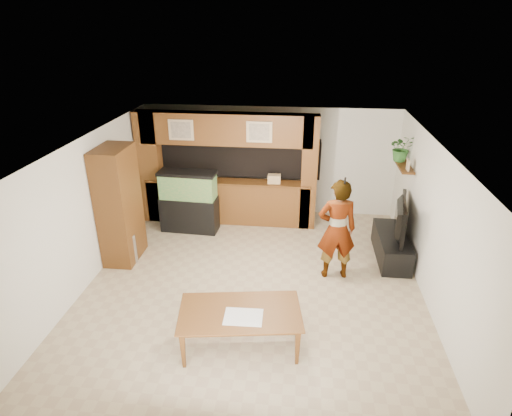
# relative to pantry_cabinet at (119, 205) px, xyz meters

# --- Properties ---
(floor) EXTENTS (6.50, 6.50, 0.00)m
(floor) POSITION_rel_pantry_cabinet_xyz_m (2.70, -0.60, -1.15)
(floor) COLOR tan
(floor) RESTS_ON ground
(ceiling) EXTENTS (6.50, 6.50, 0.00)m
(ceiling) POSITION_rel_pantry_cabinet_xyz_m (2.70, -0.60, 1.45)
(ceiling) COLOR white
(ceiling) RESTS_ON wall_back
(wall_back) EXTENTS (6.00, 0.00, 6.00)m
(wall_back) POSITION_rel_pantry_cabinet_xyz_m (2.70, 2.65, 0.15)
(wall_back) COLOR silver
(wall_back) RESTS_ON floor
(wall_left) EXTENTS (0.00, 6.50, 6.50)m
(wall_left) POSITION_rel_pantry_cabinet_xyz_m (-0.30, -0.60, 0.15)
(wall_left) COLOR silver
(wall_left) RESTS_ON floor
(wall_right) EXTENTS (0.00, 6.50, 6.50)m
(wall_right) POSITION_rel_pantry_cabinet_xyz_m (5.70, -0.60, 0.15)
(wall_right) COLOR silver
(wall_right) RESTS_ON floor
(partition) EXTENTS (4.20, 0.99, 2.60)m
(partition) POSITION_rel_pantry_cabinet_xyz_m (1.75, 2.04, 0.16)
(partition) COLOR brown
(partition) RESTS_ON floor
(wall_clock) EXTENTS (0.05, 0.25, 0.25)m
(wall_clock) POSITION_rel_pantry_cabinet_xyz_m (-0.27, 0.40, 0.75)
(wall_clock) COLOR black
(wall_clock) RESTS_ON wall_left
(wall_shelf) EXTENTS (0.25, 0.90, 0.04)m
(wall_shelf) POSITION_rel_pantry_cabinet_xyz_m (5.55, 1.35, 0.55)
(wall_shelf) COLOR brown
(wall_shelf) RESTS_ON wall_right
(pantry_cabinet) EXTENTS (0.58, 0.94, 2.30)m
(pantry_cabinet) POSITION_rel_pantry_cabinet_xyz_m (0.00, 0.00, 0.00)
(pantry_cabinet) COLOR brown
(pantry_cabinet) RESTS_ON floor
(trash_can) EXTENTS (0.33, 0.33, 0.61)m
(trash_can) POSITION_rel_pantry_cabinet_xyz_m (0.14, -0.16, -0.85)
(trash_can) COLOR #B2B2B7
(trash_can) RESTS_ON floor
(aquarium) EXTENTS (1.27, 0.48, 1.41)m
(aquarium) POSITION_rel_pantry_cabinet_xyz_m (1.00, 1.35, -0.47)
(aquarium) COLOR black
(aquarium) RESTS_ON floor
(tv_stand) EXTENTS (0.56, 1.54, 0.51)m
(tv_stand) POSITION_rel_pantry_cabinet_xyz_m (5.35, 0.59, -0.90)
(tv_stand) COLOR black
(tv_stand) RESTS_ON floor
(television) EXTENTS (0.40, 1.32, 0.75)m
(television) POSITION_rel_pantry_cabinet_xyz_m (5.35, 0.59, -0.26)
(television) COLOR black
(television) RESTS_ON tv_stand
(photo_frame) EXTENTS (0.03, 0.17, 0.22)m
(photo_frame) POSITION_rel_pantry_cabinet_xyz_m (5.55, 1.05, 0.68)
(photo_frame) COLOR tan
(photo_frame) RESTS_ON wall_shelf
(potted_plant) EXTENTS (0.54, 0.48, 0.56)m
(potted_plant) POSITION_rel_pantry_cabinet_xyz_m (5.52, 1.65, 0.85)
(potted_plant) COLOR #316C2B
(potted_plant) RESTS_ON wall_shelf
(person) EXTENTS (0.76, 0.55, 1.93)m
(person) POSITION_rel_pantry_cabinet_xyz_m (4.16, -0.21, -0.19)
(person) COLOR #8F764E
(person) RESTS_ON floor
(microphone) EXTENTS (0.03, 0.09, 0.15)m
(microphone) POSITION_rel_pantry_cabinet_xyz_m (4.21, -0.37, 0.82)
(microphone) COLOR black
(microphone) RESTS_ON person
(dining_table) EXTENTS (1.88, 1.23, 0.62)m
(dining_table) POSITION_rel_pantry_cabinet_xyz_m (2.70, -2.31, -0.84)
(dining_table) COLOR brown
(dining_table) RESTS_ON floor
(newspaper_a) EXTENTS (0.55, 0.41, 0.01)m
(newspaper_a) POSITION_rel_pantry_cabinet_xyz_m (2.76, -2.40, -0.53)
(newspaper_a) COLOR silver
(newspaper_a) RESTS_ON dining_table
(counter_box) EXTENTS (0.29, 0.19, 0.19)m
(counter_box) POSITION_rel_pantry_cabinet_xyz_m (2.87, 1.85, -0.02)
(counter_box) COLOR tan
(counter_box) RESTS_ON partition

